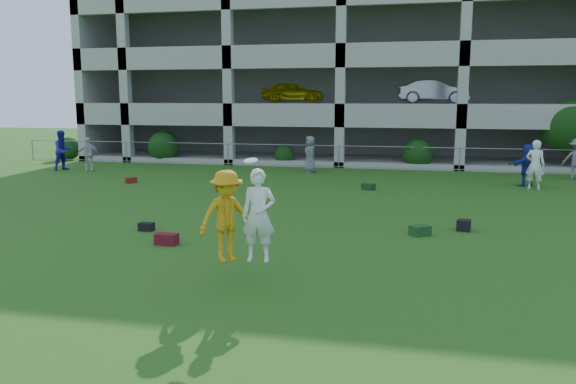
% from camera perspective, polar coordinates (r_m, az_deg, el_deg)
% --- Properties ---
extents(ground, '(100.00, 100.00, 0.00)m').
position_cam_1_polar(ground, '(11.03, -7.61, -9.60)').
color(ground, '#235114').
rests_on(ground, ground).
extents(bystander_a, '(1.09, 1.20, 1.99)m').
position_cam_1_polar(bystander_a, '(30.35, -21.90, 3.95)').
color(bystander_a, '#252094').
rests_on(bystander_a, ground).
extents(bystander_b, '(1.06, 0.83, 1.68)m').
position_cam_1_polar(bystander_b, '(29.49, -19.64, 3.63)').
color(bystander_b, silver).
rests_on(bystander_b, ground).
extents(bystander_c, '(0.87, 1.02, 1.77)m').
position_cam_1_polar(bystander_c, '(27.34, 2.26, 3.85)').
color(bystander_c, slate).
rests_on(bystander_c, ground).
extents(bystander_d, '(1.62, 1.34, 1.74)m').
position_cam_1_polar(bystander_d, '(25.05, 23.11, 2.53)').
color(bystander_d, '#21319A').
rests_on(bystander_d, ground).
extents(bystander_e, '(0.85, 0.72, 1.97)m').
position_cam_1_polar(bystander_e, '(24.16, 23.82, 2.53)').
color(bystander_e, white).
rests_on(bystander_e, ground).
extents(bystander_f, '(1.30, 0.93, 1.81)m').
position_cam_1_polar(bystander_f, '(28.04, 27.23, 2.98)').
color(bystander_f, slate).
rests_on(bystander_f, ground).
extents(bag_red_a, '(0.56, 0.33, 0.28)m').
position_cam_1_polar(bag_red_a, '(14.28, -12.23, -4.70)').
color(bag_red_a, '#500D16').
rests_on(bag_red_a, ground).
extents(bag_black_b, '(0.41, 0.27, 0.22)m').
position_cam_1_polar(bag_black_b, '(15.88, -14.19, -3.44)').
color(bag_black_b, black).
rests_on(bag_black_b, ground).
extents(bag_green_c, '(0.61, 0.58, 0.26)m').
position_cam_1_polar(bag_green_c, '(15.29, 13.25, -3.82)').
color(bag_green_c, '#183C16').
rests_on(bag_green_c, ground).
extents(crate_d, '(0.41, 0.41, 0.30)m').
position_cam_1_polar(crate_d, '(16.13, 17.41, -3.24)').
color(crate_d, black).
rests_on(crate_d, ground).
extents(bag_red_f, '(0.50, 0.52, 0.24)m').
position_cam_1_polar(bag_red_f, '(24.88, -15.66, 1.16)').
color(bag_red_f, '#531B0E').
rests_on(bag_red_f, ground).
extents(bag_green_g, '(0.58, 0.52, 0.25)m').
position_cam_1_polar(bag_green_g, '(22.39, 8.16, 0.53)').
color(bag_green_g, '#123216').
rests_on(bag_green_g, ground).
extents(frisbee_contest, '(1.62, 1.28, 2.03)m').
position_cam_1_polar(frisbee_contest, '(11.00, -5.35, -2.41)').
color(frisbee_contest, orange).
rests_on(frisbee_contest, ground).
extents(parking_garage, '(30.00, 14.00, 12.00)m').
position_cam_1_polar(parking_garage, '(37.72, 7.03, 13.16)').
color(parking_garage, '#9E998C').
rests_on(parking_garage, ground).
extents(fence, '(36.06, 0.06, 1.20)m').
position_cam_1_polar(fence, '(29.15, 5.18, 3.64)').
color(fence, gray).
rests_on(fence, ground).
extents(shrub_row, '(34.38, 2.52, 3.50)m').
position_cam_1_polar(shrub_row, '(29.57, 14.28, 5.21)').
color(shrub_row, '#163D11').
rests_on(shrub_row, ground).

